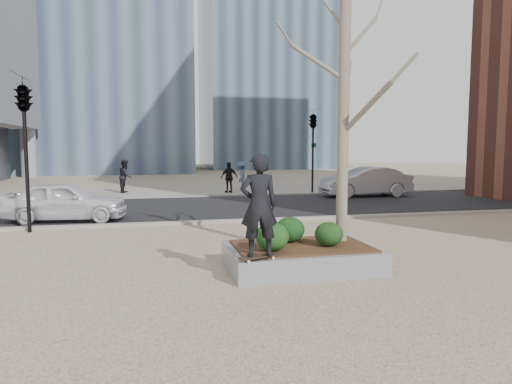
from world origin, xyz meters
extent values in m
plane|color=tan|center=(0.00, 0.00, 0.00)|extent=(120.00, 120.00, 0.00)
cube|color=black|center=(0.00, 10.00, 0.01)|extent=(60.00, 8.00, 0.02)
cube|color=gray|center=(0.00, 17.00, 0.01)|extent=(60.00, 6.00, 0.02)
cube|color=gray|center=(1.00, 0.00, 0.23)|extent=(3.00, 2.00, 0.45)
cube|color=#382314|center=(1.00, 0.00, 0.47)|extent=(2.70, 1.70, 0.04)
ellipsoid|color=#183B12|center=(0.28, -0.37, 0.77)|extent=(0.65, 0.65, 0.55)
ellipsoid|color=#113512|center=(0.86, 0.34, 0.76)|extent=(0.63, 0.63, 0.53)
ellipsoid|color=#113514|center=(1.51, -0.21, 0.73)|extent=(0.58, 0.58, 0.49)
imported|color=black|center=(-0.10, -0.88, 1.45)|extent=(0.70, 0.48, 1.85)
imported|color=white|center=(-4.79, 7.45, 0.69)|extent=(4.06, 1.97, 1.34)
imported|color=#A6A9AF|center=(8.55, 12.43, 0.76)|extent=(4.53, 1.66, 1.48)
imported|color=slate|center=(17.29, 12.46, 0.66)|extent=(4.64, 2.48, 1.28)
imported|color=black|center=(-3.40, 17.00, 0.92)|extent=(0.80, 0.96, 1.79)
imported|color=#415676|center=(2.97, 16.69, 0.85)|extent=(0.90, 1.20, 1.66)
imported|color=black|center=(2.12, 15.73, 0.86)|extent=(1.05, 0.63, 1.67)
camera|label=1|loc=(-1.94, -8.75, 2.48)|focal=32.00mm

